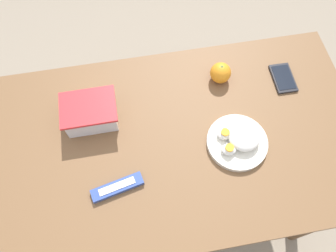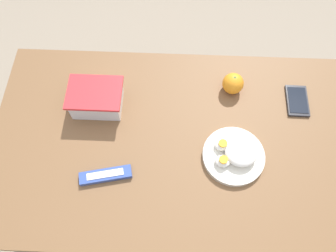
% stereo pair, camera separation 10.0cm
% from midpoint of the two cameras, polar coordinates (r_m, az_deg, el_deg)
% --- Properties ---
extents(ground_plane, '(10.00, 10.00, 0.00)m').
position_cam_midpoint_polar(ground_plane, '(1.80, -0.36, -12.39)').
color(ground_plane, gray).
extents(table, '(1.22, 0.71, 0.78)m').
position_cam_midpoint_polar(table, '(1.19, -0.54, -5.04)').
color(table, brown).
rests_on(table, ground_plane).
extents(food_container, '(0.18, 0.13, 0.09)m').
position_cam_midpoint_polar(food_container, '(1.10, -15.83, 1.85)').
color(food_container, white).
rests_on(food_container, table).
extents(orange_fruit, '(0.07, 0.07, 0.07)m').
position_cam_midpoint_polar(orange_fruit, '(1.16, 6.68, 8.97)').
color(orange_fruit, orange).
rests_on(orange_fruit, table).
extents(rice_plate, '(0.20, 0.20, 0.06)m').
position_cam_midpoint_polar(rice_plate, '(1.05, 9.54, -2.83)').
color(rice_plate, silver).
rests_on(rice_plate, table).
extents(candy_bar, '(0.16, 0.07, 0.02)m').
position_cam_midpoint_polar(candy_bar, '(1.02, -11.64, -10.69)').
color(candy_bar, '#334C9E').
rests_on(candy_bar, table).
extents(cell_phone, '(0.07, 0.12, 0.01)m').
position_cam_midpoint_polar(cell_phone, '(1.23, 17.24, 7.76)').
color(cell_phone, '#232328').
rests_on(cell_phone, table).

